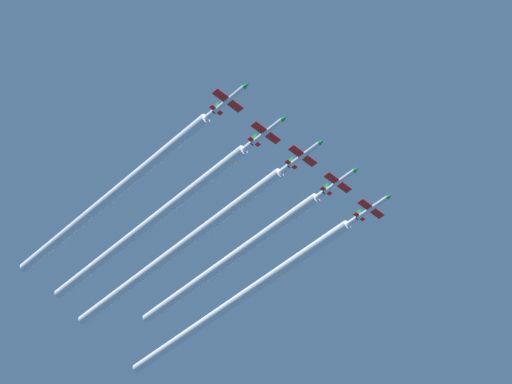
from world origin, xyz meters
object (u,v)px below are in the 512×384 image
(jet_inner_left, at_px, (340,181))
(jet_inner_right, at_px, (268,131))
(jet_far_left, at_px, (373,207))
(jet_center, at_px, (305,154))
(jet_far_right, at_px, (230,98))

(jet_inner_left, bearing_deg, jet_inner_right, -1.11)
(jet_far_left, bearing_deg, jet_inner_right, -0.45)
(jet_center, bearing_deg, jet_far_right, -0.03)
(jet_center, xyz_separation_m, jet_inner_right, (11.97, -0.74, -0.29))
(jet_inner_left, xyz_separation_m, jet_far_right, (37.94, 0.24, 0.11))
(jet_inner_left, bearing_deg, jet_center, 1.14)
(jet_inner_right, height_order, jet_far_right, jet_far_right)
(jet_far_left, relative_size, jet_center, 1.00)
(jet_far_left, xyz_separation_m, jet_far_right, (50.55, 0.43, 0.53))
(jet_inner_right, distance_m, jet_far_right, 13.15)
(jet_far_left, distance_m, jet_center, 25.47)
(jet_far_left, relative_size, jet_inner_right, 1.00)
(jet_far_left, xyz_separation_m, jet_inner_left, (12.61, 0.19, 0.42))
(jet_far_left, xyz_separation_m, jet_center, (25.46, 0.44, 0.41))
(jet_far_left, bearing_deg, jet_inner_left, 0.85)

